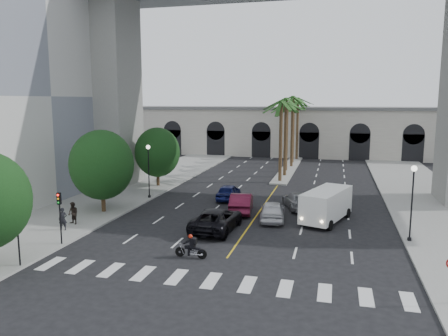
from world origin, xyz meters
TOP-DOWN VIEW (x-y plane):
  - ground at (0.00, 0.00)m, footprint 140.00×140.00m
  - sidewalk_left at (-15.00, 15.00)m, footprint 8.00×100.00m
  - sidewalk_right at (15.00, 15.00)m, footprint 8.00×100.00m
  - median at (0.00, 38.00)m, footprint 2.00×24.00m
  - pier_building at (0.00, 55.00)m, footprint 71.00×10.50m
  - bridge at (3.42, 22.00)m, footprint 75.00×13.00m
  - palm_a at (0.00, 28.00)m, footprint 3.20×3.20m
  - palm_b at (0.10, 32.00)m, footprint 3.20×3.20m
  - palm_c at (-0.20, 36.00)m, footprint 3.20×3.20m
  - palm_d at (0.15, 40.00)m, footprint 3.20×3.20m
  - palm_e at (-0.10, 44.00)m, footprint 3.20×3.20m
  - palm_f at (0.20, 48.00)m, footprint 3.20×3.20m
  - street_tree_mid at (-13.00, 10.00)m, footprint 5.44×5.44m
  - street_tree_far at (-13.00, 22.00)m, footprint 5.04×5.04m
  - lamp_post_left_far at (-11.40, 16.00)m, footprint 0.40×0.40m
  - lamp_post_right at (11.40, 8.00)m, footprint 0.40×0.40m
  - traffic_signal_near at (-11.30, -2.50)m, footprint 0.25×0.18m
  - traffic_signal_far at (-11.30, 1.50)m, footprint 0.25×0.18m
  - motorcycle_rider at (-2.12, 1.53)m, footprint 2.08×0.56m
  - car_a at (1.50, 11.26)m, footprint 2.42×4.93m
  - car_b at (-1.50, 13.21)m, footprint 2.50×5.38m
  - car_c at (-2.17, 7.50)m, footprint 3.07×6.19m
  - car_d at (3.20, 15.63)m, footprint 3.62×5.57m
  - car_e at (-3.74, 17.62)m, footprint 1.93×4.57m
  - cargo_van at (5.70, 11.89)m, footprint 4.09×6.49m
  - pedestrian_a at (-13.06, 4.27)m, footprint 0.71×0.58m
  - pedestrian_b at (-13.24, 5.85)m, footprint 1.00×0.89m

SIDE VIEW (x-z plane):
  - ground at x=0.00m, z-range 0.00..0.00m
  - sidewalk_left at x=-15.00m, z-range 0.00..0.15m
  - sidewalk_right at x=15.00m, z-range 0.00..0.15m
  - median at x=0.00m, z-range 0.00..0.20m
  - motorcycle_rider at x=-2.12m, z-range -0.07..1.43m
  - car_d at x=3.20m, z-range 0.00..1.50m
  - car_e at x=-3.74m, z-range 0.00..1.54m
  - car_a at x=1.50m, z-range 0.00..1.62m
  - car_c at x=-2.17m, z-range 0.00..1.69m
  - car_b at x=-1.50m, z-range 0.00..1.71m
  - pedestrian_a at x=-13.06m, z-range 0.15..1.82m
  - pedestrian_b at x=-13.24m, z-range 0.15..1.87m
  - cargo_van at x=5.70m, z-range 0.15..2.74m
  - traffic_signal_near at x=-11.30m, z-range 0.69..4.34m
  - traffic_signal_far at x=-11.30m, z-range 0.69..4.34m
  - lamp_post_left_far at x=-11.40m, z-range 0.55..5.90m
  - lamp_post_right at x=11.40m, z-range 0.55..5.90m
  - street_tree_far at x=-13.00m, z-range 0.56..7.24m
  - street_tree_mid at x=-13.00m, z-range 0.61..7.81m
  - pier_building at x=0.00m, z-range 0.02..8.52m
  - palm_c at x=-0.20m, z-range 3.86..13.96m
  - palm_a at x=0.00m, z-range 3.95..14.25m
  - palm_e at x=-0.10m, z-range 3.99..14.39m
  - palm_b at x=0.10m, z-range 4.07..14.67m
  - palm_f at x=0.20m, z-range 4.11..14.81m
  - palm_d at x=0.15m, z-range 4.20..15.10m
  - bridge at x=3.42m, z-range 5.51..31.51m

